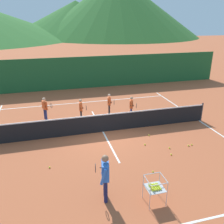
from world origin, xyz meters
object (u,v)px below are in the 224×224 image
object	(u,v)px
student_1	(81,108)
student_3	(132,105)
tennis_net	(103,123)
tennis_ball_3	(189,145)
student_2	(109,102)
tennis_ball_4	(149,135)
tennis_ball_6	(50,167)
tennis_ball_0	(145,145)
tennis_ball_5	(192,145)
student_0	(45,106)
instructor	(105,173)
tennis_ball_1	(169,148)
tennis_ball_7	(153,172)
tennis_ball_8	(171,154)
ball_cart	(155,187)

from	to	relation	value
student_1	student_3	world-z (taller)	student_3
tennis_net	tennis_ball_3	xyz separation A→B (m)	(3.45, -2.49, -0.47)
student_1	student_2	xyz separation A→B (m)	(1.78, 0.50, 0.01)
tennis_ball_4	tennis_ball_6	distance (m)	5.11
tennis_ball_0	tennis_ball_5	bearing A→B (deg)	-15.27
student_0	student_2	xyz separation A→B (m)	(3.74, -0.19, -0.01)
tennis_net	instructor	size ratio (longest dim) A/B	7.10
tennis_ball_1	tennis_ball_7	bearing A→B (deg)	-134.73
student_0	student_1	distance (m)	2.08
student_3	tennis_ball_3	size ratio (longest dim) A/B	18.90
student_2	tennis_ball_0	distance (m)	4.27
tennis_net	tennis_ball_3	bearing A→B (deg)	-35.79
student_3	tennis_ball_8	distance (m)	4.48
tennis_net	tennis_ball_6	size ratio (longest dim) A/B	170.43
tennis_net	tennis_ball_0	distance (m)	2.49
ball_cart	instructor	bearing A→B (deg)	158.91
tennis_net	ball_cart	bearing A→B (deg)	-85.75
student_0	tennis_ball_0	size ratio (longest dim) A/B	19.32
student_3	student_1	bearing A→B (deg)	172.85
tennis_ball_6	tennis_ball_8	size ratio (longest dim) A/B	1.00
instructor	tennis_ball_6	world-z (taller)	instructor
ball_cart	tennis_ball_1	xyz separation A→B (m)	(2.10, 2.95, -0.55)
tennis_ball_3	student_2	bearing A→B (deg)	117.77
student_3	tennis_ball_8	size ratio (longest dim) A/B	18.90
student_2	tennis_ball_6	size ratio (longest dim) A/B	18.97
instructor	tennis_ball_6	bearing A→B (deg)	127.31
student_0	student_2	world-z (taller)	student_0
student_0	student_1	world-z (taller)	student_0
tennis_ball_0	tennis_ball_6	size ratio (longest dim) A/B	1.00
ball_cart	tennis_ball_3	distance (m)	4.26
student_1	tennis_ball_5	distance (m)	6.21
instructor	student_2	size ratio (longest dim) A/B	1.27
tennis_ball_1	tennis_ball_5	world-z (taller)	same
student_3	ball_cart	xyz separation A→B (m)	(-1.64, -6.83, -0.19)
tennis_net	student_2	distance (m)	2.48
tennis_ball_4	student_3	bearing A→B (deg)	91.74
student_2	ball_cart	distance (m)	7.71
tennis_ball_1	tennis_ball_4	size ratio (longest dim) A/B	1.00
ball_cart	tennis_ball_1	world-z (taller)	ball_cart
tennis_ball_7	tennis_ball_4	bearing A→B (deg)	69.60
tennis_ball_5	tennis_ball_6	bearing A→B (deg)	-178.60
student_1	tennis_ball_0	distance (m)	4.44
student_0	tennis_ball_0	bearing A→B (deg)	-44.97
tennis_ball_6	student_2	bearing A→B (deg)	52.92
tennis_ball_1	tennis_ball_7	size ratio (longest dim) A/B	1.00
student_2	tennis_ball_5	bearing A→B (deg)	-60.32
tennis_ball_4	tennis_ball_5	size ratio (longest dim) A/B	1.00
student_1	tennis_ball_7	xyz separation A→B (m)	(1.88, -5.72, -0.73)
instructor	tennis_ball_0	xyz separation A→B (m)	(2.61, 2.96, -0.95)
student_0	tennis_ball_6	bearing A→B (deg)	-89.46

